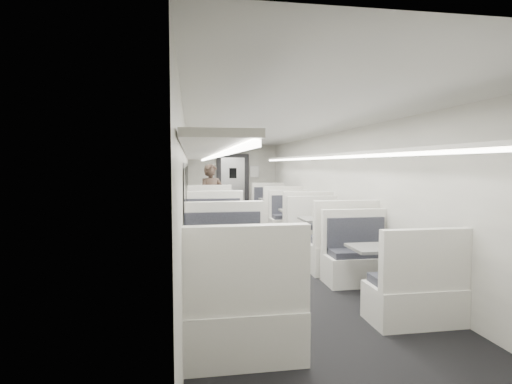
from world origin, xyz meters
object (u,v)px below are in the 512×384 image
object	(u,v)px
booth_left_c	(217,245)
booth_right_a	(275,211)
booth_left_b	(210,225)
booth_right_d	(382,273)
booth_right_c	(325,238)
booth_left_d	(230,284)
vestibule_door	(233,185)
booth_right_b	(299,225)
passenger	(212,199)
booth_left_a	(207,216)
exit_sign	(234,148)

from	to	relation	value
booth_left_c	booth_right_a	size ratio (longest dim) A/B	1.06
booth_left_b	booth_right_d	distance (m)	4.52
booth_right_c	booth_left_c	bearing A→B (deg)	-170.52
booth_left_c	booth_right_c	bearing A→B (deg)	9.48
booth_left_d	vestibule_door	size ratio (longest dim) A/B	1.11
booth_right_a	booth_left_d	bearing A→B (deg)	-106.18
booth_right_a	booth_right_b	world-z (taller)	booth_right_a
passenger	booth_left_b	bearing A→B (deg)	-109.63
booth_right_a	booth_right_b	distance (m)	2.54
booth_right_a	booth_left_a	bearing A→B (deg)	-166.36
booth_left_a	booth_right_d	xyz separation A→B (m)	(2.00, -6.05, 0.01)
booth_left_b	exit_sign	size ratio (longest dim) A/B	3.74
booth_right_a	booth_left_c	bearing A→B (deg)	-113.19
booth_left_a	exit_sign	xyz separation A→B (m)	(1.00, 2.28, 1.93)
booth_right_c	exit_sign	distance (m)	6.49
booth_left_d	booth_left_c	bearing A→B (deg)	90.00
booth_left_b	booth_left_d	bearing A→B (deg)	-90.00
booth_left_c	booth_right_c	xyz separation A→B (m)	(2.00, 0.33, -0.02)
booth_left_d	booth_right_a	distance (m)	7.18
booth_right_c	vestibule_door	bearing A→B (deg)	98.59
booth_left_c	booth_right_c	distance (m)	2.03
vestibule_door	booth_right_c	bearing A→B (deg)	-81.41
booth_right_d	vestibule_door	xyz separation A→B (m)	(-1.00, 8.81, 0.68)
booth_right_a	exit_sign	xyz separation A→B (m)	(-1.00, 1.79, 1.89)
passenger	booth_left_d	bearing A→B (deg)	-106.28
booth_left_d	booth_right_b	size ratio (longest dim) A/B	1.12
booth_right_a	booth_right_c	bearing A→B (deg)	-90.00
booth_right_a	booth_right_c	distance (m)	4.34
booth_left_c	booth_left_d	xyz separation A→B (m)	(0.00, -2.22, 0.00)
booth_left_c	booth_right_d	xyz separation A→B (m)	(2.00, -1.86, -0.05)
booth_right_c	vestibule_door	xyz separation A→B (m)	(-1.00, 6.62, 0.64)
vestibule_door	booth_left_d	bearing A→B (deg)	-96.22
booth_left_a	booth_left_c	bearing A→B (deg)	-90.00
booth_left_d	vestibule_door	xyz separation A→B (m)	(1.00, 9.17, 0.62)
booth_left_c	booth_right_a	xyz separation A→B (m)	(2.00, 4.67, -0.02)
booth_left_b	booth_right_a	world-z (taller)	booth_left_b
booth_right_d	passenger	xyz separation A→B (m)	(-1.91, 5.28, 0.52)
booth_left_d	exit_sign	size ratio (longest dim) A/B	3.75
booth_left_d	booth_right_b	xyz separation A→B (m)	(2.00, 4.35, -0.05)
vestibule_door	exit_sign	size ratio (longest dim) A/B	3.39
booth_left_b	booth_right_c	size ratio (longest dim) A/B	1.04
booth_right_c	booth_left_a	bearing A→B (deg)	117.45
passenger	vestibule_door	distance (m)	3.66
booth_left_a	booth_left_d	xyz separation A→B (m)	(0.00, -6.41, 0.07)
booth_left_a	booth_left_b	world-z (taller)	booth_left_b
booth_right_a	booth_right_d	distance (m)	6.53
booth_left_d	passenger	distance (m)	5.65
booth_left_d	exit_sign	world-z (taller)	exit_sign
booth_right_b	exit_sign	xyz separation A→B (m)	(-1.00, 4.34, 1.91)
exit_sign	passenger	bearing A→B (deg)	-106.60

